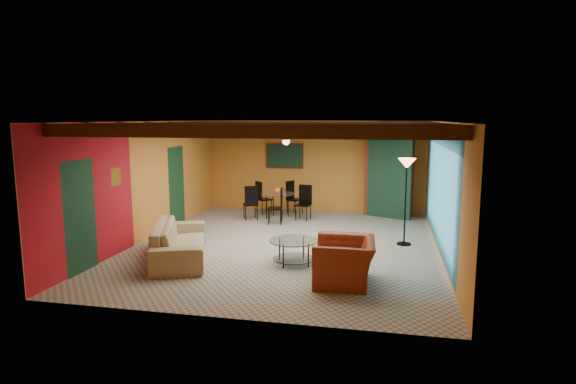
% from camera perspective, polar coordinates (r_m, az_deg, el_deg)
% --- Properties ---
extents(room, '(6.52, 8.01, 2.71)m').
position_cam_1_polar(room, '(10.33, -0.10, 6.57)').
color(room, gray).
rests_on(room, ground).
extents(sofa, '(1.77, 2.63, 0.72)m').
position_cam_1_polar(sofa, '(9.73, -12.87, -5.74)').
color(sofa, '#947F5F').
rests_on(sofa, ground).
extents(armchair, '(1.07, 1.21, 0.75)m').
position_cam_1_polar(armchair, '(8.19, 6.80, -8.23)').
color(armchair, maroon).
rests_on(armchair, ground).
extents(coffee_table, '(1.23, 1.23, 0.48)m').
position_cam_1_polar(coffee_table, '(9.17, 0.69, -7.17)').
color(coffee_table, white).
rests_on(coffee_table, ground).
extents(dining_table, '(2.16, 2.16, 0.97)m').
position_cam_1_polar(dining_table, '(13.27, -1.27, -1.08)').
color(dining_table, silver).
rests_on(dining_table, ground).
extents(armoire, '(1.38, 1.06, 2.18)m').
position_cam_1_polar(armoire, '(13.79, 12.02, 1.65)').
color(armoire, maroon).
rests_on(armoire, ground).
extents(floor_lamp, '(0.40, 0.40, 1.93)m').
position_cam_1_polar(floor_lamp, '(10.70, 13.91, -1.14)').
color(floor_lamp, black).
rests_on(floor_lamp, ground).
extents(ceiling_fan, '(1.50, 1.50, 0.44)m').
position_cam_1_polar(ceiling_fan, '(10.23, -0.23, 6.54)').
color(ceiling_fan, '#472614').
rests_on(ceiling_fan, ceiling).
extents(painting, '(1.05, 0.03, 0.65)m').
position_cam_1_polar(painting, '(14.32, -0.44, 4.36)').
color(painting, black).
rests_on(painting, wall_back).
extents(potted_plant, '(0.48, 0.44, 0.46)m').
position_cam_1_polar(potted_plant, '(13.70, 12.20, 7.13)').
color(potted_plant, '#26661E').
rests_on(potted_plant, armoire).
extents(vase, '(0.21, 0.21, 0.19)m').
position_cam_1_polar(vase, '(13.18, -1.28, 1.40)').
color(vase, orange).
rests_on(vase, dining_table).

